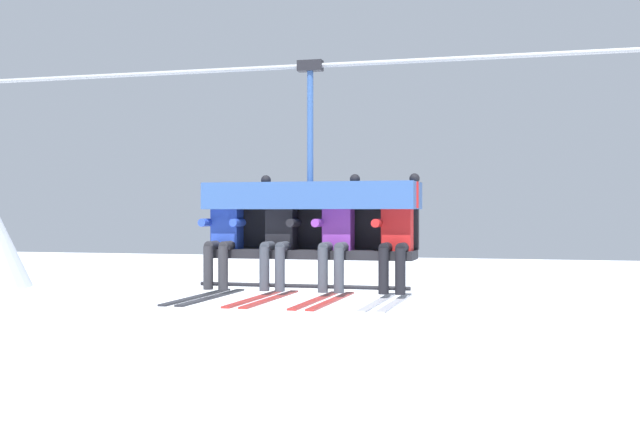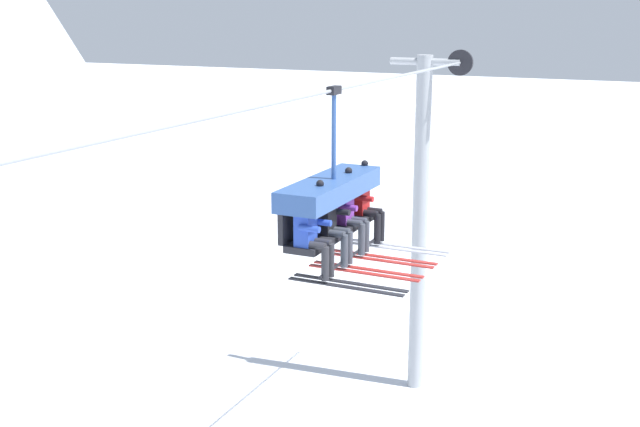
{
  "view_description": "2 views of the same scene",
  "coord_description": "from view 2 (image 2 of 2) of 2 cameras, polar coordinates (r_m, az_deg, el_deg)",
  "views": [
    {
      "loc": [
        3.93,
        -9.41,
        6.18
      ],
      "look_at": [
        1.62,
        -0.79,
        6.17
      ],
      "focal_mm": 45.0,
      "sensor_mm": 36.0,
      "label": 1
    },
    {
      "loc": [
        -9.07,
        -5.54,
        8.96
      ],
      "look_at": [
        1.28,
        -0.68,
        6.03
      ],
      "focal_mm": 45.0,
      "sensor_mm": 36.0,
      "label": 2
    }
  ],
  "objects": [
    {
      "name": "mountain_peak_central",
      "position": [
        59.73,
        -21.68,
        12.02
      ],
      "size": [
        16.3,
        16.3,
        15.09
      ],
      "color": "silver",
      "rests_on": "ground_plane"
    },
    {
      "name": "lift_tower_far",
      "position": [
        18.75,
        7.17,
        -0.41
      ],
      "size": [
        0.36,
        1.88,
        8.1
      ],
      "color": "#9EA3A8",
      "rests_on": "ground_plane"
    },
    {
      "name": "lift_cable",
      "position": [
        10.92,
        -0.76,
        8.38
      ],
      "size": [
        17.03,
        0.05,
        0.05
      ],
      "color": "#9EA3A8"
    },
    {
      "name": "chairlift_chair",
      "position": [
        11.94,
        0.65,
        1.14
      ],
      "size": [
        2.4,
        0.74,
        2.51
      ],
      "color": "#232328"
    },
    {
      "name": "skier_blue",
      "position": [
        11.06,
        -0.43,
        -1.52
      ],
      "size": [
        0.46,
        1.7,
        1.23
      ],
      "color": "#2847B7"
    },
    {
      "name": "skier_black",
      "position": [
        11.63,
        0.93,
        -0.62
      ],
      "size": [
        0.48,
        1.7,
        1.34
      ],
      "color": "black"
    },
    {
      "name": "skier_purple",
      "position": [
        12.22,
        2.21,
        0.11
      ],
      "size": [
        0.48,
        1.7,
        1.34
      ],
      "color": "purple"
    },
    {
      "name": "skier_red",
      "position": [
        12.81,
        3.36,
        0.76
      ],
      "size": [
        0.48,
        1.7,
        1.34
      ],
      "color": "red"
    }
  ]
}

